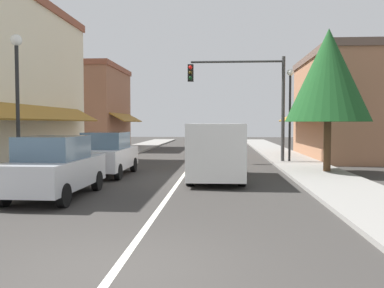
{
  "coord_description": "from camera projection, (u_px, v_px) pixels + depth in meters",
  "views": [
    {
      "loc": [
        1.53,
        -5.82,
        2.14
      ],
      "look_at": [
        0.13,
        14.17,
        1.13
      ],
      "focal_mm": 38.93,
      "sensor_mm": 36.0,
      "label": 1
    }
  ],
  "objects": [
    {
      "name": "traffic_signal_mast_arm",
      "position": [
        250.0,
        90.0,
        22.03
      ],
      "size": [
        5.14,
        0.5,
        5.65
      ],
      "color": "#333333",
      "rests_on": "ground"
    },
    {
      "name": "sidewalk_right",
      "position": [
        291.0,
        160.0,
        23.56
      ],
      "size": [
        2.6,
        56.0,
        0.12
      ],
      "primitive_type": "cube",
      "color": "gray",
      "rests_on": "ground"
    },
    {
      "name": "tree_right_near",
      "position": [
        328.0,
        76.0,
        17.29
      ],
      "size": [
        3.51,
        3.51,
        6.06
      ],
      "color": "#4C331E",
      "rests_on": "ground"
    },
    {
      "name": "storefront_far_left",
      "position": [
        91.0,
        108.0,
        34.38
      ],
      "size": [
        6.12,
        8.2,
        6.81
      ],
      "color": "#8E5B42",
      "rests_on": "ground"
    },
    {
      "name": "lane_center_stripe",
      "position": [
        194.0,
        160.0,
        23.95
      ],
      "size": [
        0.14,
        52.0,
        0.01
      ],
      "primitive_type": "cube",
      "color": "silver",
      "rests_on": "ground"
    },
    {
      "name": "street_lamp_left_near",
      "position": [
        17.0,
        86.0,
        13.26
      ],
      "size": [
        0.36,
        0.36,
        4.95
      ],
      "color": "black",
      "rests_on": "ground"
    },
    {
      "name": "parked_car_second_left",
      "position": [
        107.0,
        154.0,
        16.93
      ],
      "size": [
        1.79,
        4.1,
        1.77
      ],
      "rotation": [
        0.0,
        0.0,
        -0.0
      ],
      "color": "silver",
      "rests_on": "ground"
    },
    {
      "name": "storefront_right_block",
      "position": [
        349.0,
        106.0,
        25.14
      ],
      "size": [
        6.22,
        10.2,
        6.28
      ],
      "color": "#9E6B4C",
      "rests_on": "ground"
    },
    {
      "name": "street_lamp_right_mid",
      "position": [
        290.0,
        100.0,
        21.97
      ],
      "size": [
        0.36,
        0.36,
        4.99
      ],
      "color": "black",
      "rests_on": "ground"
    },
    {
      "name": "ground_plane",
      "position": [
        194.0,
        160.0,
        23.95
      ],
      "size": [
        80.0,
        80.0,
        0.0
      ],
      "primitive_type": "plane",
      "color": "#33302D"
    },
    {
      "name": "van_in_lane",
      "position": [
        216.0,
        149.0,
        15.66
      ],
      "size": [
        2.04,
        5.2,
        2.12
      ],
      "rotation": [
        0.0,
        0.0,
        0.01
      ],
      "color": "silver",
      "rests_on": "ground"
    },
    {
      "name": "sidewalk_left",
      "position": [
        101.0,
        159.0,
        24.33
      ],
      "size": [
        2.6,
        56.0,
        0.12
      ],
      "primitive_type": "cube",
      "color": "gray",
      "rests_on": "ground"
    },
    {
      "name": "parked_car_nearest_left",
      "position": [
        55.0,
        167.0,
        11.86
      ],
      "size": [
        1.83,
        4.12,
        1.77
      ],
      "rotation": [
        0.0,
        0.0,
        -0.01
      ],
      "color": "#B7BABF",
      "rests_on": "ground"
    }
  ]
}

